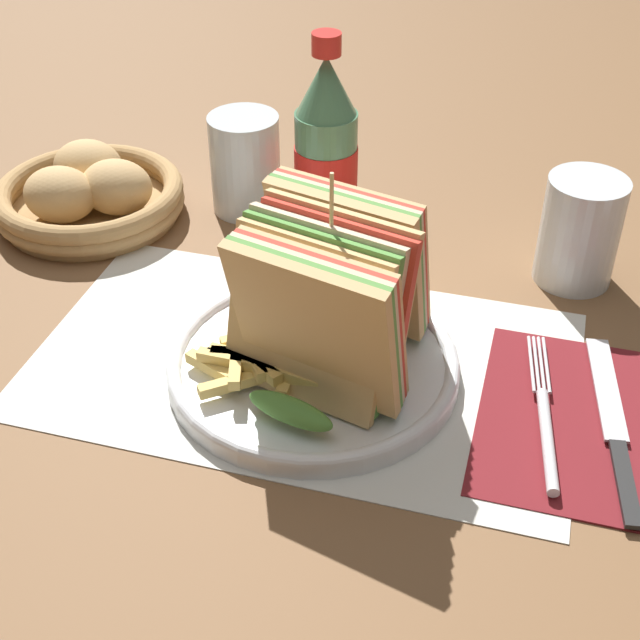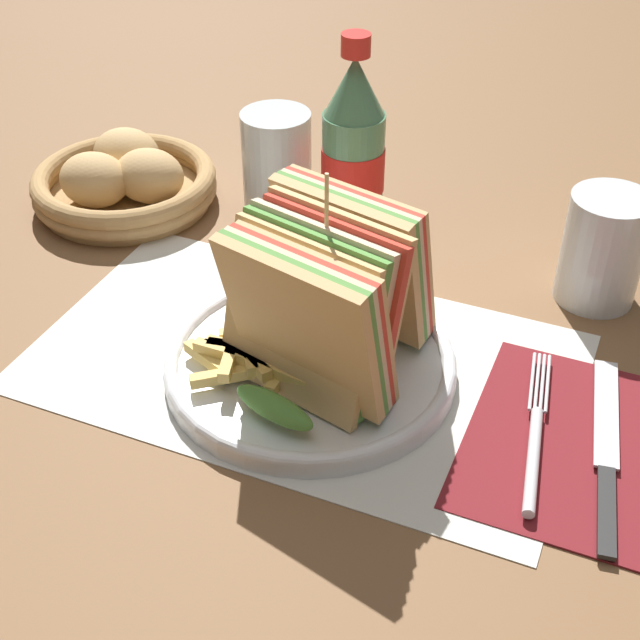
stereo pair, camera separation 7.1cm
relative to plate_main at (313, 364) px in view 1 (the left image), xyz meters
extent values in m
plane|color=brown|center=(0.02, 0.01, -0.01)|extent=(4.00, 4.00, 0.00)
cube|color=silver|center=(-0.01, 0.01, -0.01)|extent=(0.44, 0.26, 0.00)
cylinder|color=white|center=(0.00, 0.00, 0.00)|extent=(0.23, 0.23, 0.01)
torus|color=white|center=(0.00, 0.00, 0.00)|extent=(0.23, 0.23, 0.01)
cube|color=tan|center=(0.01, -0.05, 0.08)|extent=(0.13, 0.07, 0.13)
cube|color=#518E3D|center=(0.01, -0.04, 0.07)|extent=(0.13, 0.07, 0.13)
cube|color=beige|center=(0.02, -0.04, 0.07)|extent=(0.13, 0.07, 0.13)
cube|color=red|center=(0.02, -0.03, 0.07)|extent=(0.13, 0.07, 0.13)
cube|color=tan|center=(0.02, -0.02, 0.07)|extent=(0.13, 0.07, 0.13)
ellipsoid|color=#518E3D|center=(0.01, -0.08, 0.02)|extent=(0.07, 0.04, 0.02)
cube|color=tan|center=(0.00, -0.03, 0.07)|extent=(0.13, 0.07, 0.13)
cube|color=#518E3D|center=(0.01, -0.03, 0.07)|extent=(0.13, 0.07, 0.13)
cube|color=beige|center=(0.01, -0.02, 0.07)|extent=(0.13, 0.07, 0.13)
cube|color=red|center=(0.01, -0.01, 0.07)|extent=(0.13, 0.07, 0.13)
cube|color=tan|center=(0.01, 0.00, 0.08)|extent=(0.13, 0.07, 0.13)
ellipsoid|color=#518E3D|center=(0.01, -0.03, 0.02)|extent=(0.07, 0.04, 0.02)
cube|color=tan|center=(0.01, 0.04, 0.08)|extent=(0.13, 0.07, 0.13)
cube|color=#518E3D|center=(0.01, 0.05, 0.07)|extent=(0.13, 0.07, 0.13)
cube|color=beige|center=(0.02, 0.06, 0.07)|extent=(0.13, 0.07, 0.13)
cube|color=red|center=(0.02, 0.07, 0.07)|extent=(0.13, 0.07, 0.13)
cube|color=tan|center=(0.02, 0.07, 0.07)|extent=(0.13, 0.07, 0.13)
ellipsoid|color=#518E3D|center=(0.01, 0.02, 0.02)|extent=(0.07, 0.04, 0.02)
cylinder|color=tan|center=(0.01, 0.00, 0.09)|extent=(0.00, 0.00, 0.17)
cube|color=#E5C166|center=(-0.04, -0.05, 0.01)|extent=(0.05, 0.05, 0.01)
cube|color=#E5C166|center=(-0.07, -0.04, 0.01)|extent=(0.05, 0.03, 0.01)
cube|color=#E5C166|center=(-0.05, 0.00, 0.01)|extent=(0.03, 0.05, 0.01)
cube|color=#E5C166|center=(-0.01, -0.03, 0.01)|extent=(0.01, 0.06, 0.01)
cube|color=#E5C166|center=(-0.01, -0.04, 0.02)|extent=(0.07, 0.02, 0.01)
cube|color=#E5C166|center=(-0.04, -0.03, 0.02)|extent=(0.06, 0.02, 0.01)
cube|color=#E5C166|center=(-0.05, -0.01, 0.02)|extent=(0.05, 0.04, 0.01)
cube|color=#E5C166|center=(-0.04, -0.03, 0.02)|extent=(0.04, 0.05, 0.01)
cube|color=#E5C166|center=(-0.05, -0.03, 0.02)|extent=(0.05, 0.01, 0.01)
cube|color=#E5C166|center=(-0.03, -0.04, 0.02)|extent=(0.05, 0.04, 0.01)
cube|color=#E5C166|center=(-0.06, -0.04, 0.02)|extent=(0.05, 0.01, 0.01)
cube|color=#E5C166|center=(-0.05, 0.00, 0.02)|extent=(0.05, 0.02, 0.01)
cube|color=#E5C166|center=(-0.05, -0.04, 0.02)|extent=(0.03, 0.06, 0.01)
ellipsoid|color=maroon|center=(-0.05, 0.01, 0.02)|extent=(0.05, 0.04, 0.02)
cube|color=maroon|center=(0.21, 0.00, -0.01)|extent=(0.15, 0.20, 0.00)
cylinder|color=silver|center=(0.19, -0.03, 0.00)|extent=(0.02, 0.10, 0.01)
cylinder|color=silver|center=(0.17, 0.05, 0.00)|extent=(0.01, 0.07, 0.00)
cylinder|color=silver|center=(0.17, 0.05, 0.00)|extent=(0.01, 0.07, 0.00)
cylinder|color=silver|center=(0.18, 0.05, 0.00)|extent=(0.01, 0.07, 0.00)
cylinder|color=silver|center=(0.18, 0.05, 0.00)|extent=(0.01, 0.07, 0.00)
cube|color=black|center=(0.24, -0.06, 0.00)|extent=(0.02, 0.08, 0.00)
cube|color=silver|center=(0.23, 0.04, 0.00)|extent=(0.04, 0.12, 0.00)
cylinder|color=#4C7F5B|center=(-0.05, 0.22, 0.05)|extent=(0.06, 0.06, 0.12)
cylinder|color=red|center=(-0.05, 0.22, 0.06)|extent=(0.06, 0.06, 0.04)
cone|color=#4C7F5B|center=(-0.05, 0.22, 0.14)|extent=(0.06, 0.06, 0.06)
cylinder|color=red|center=(-0.05, 0.22, 0.18)|extent=(0.03, 0.03, 0.02)
cylinder|color=silver|center=(0.19, 0.20, 0.04)|extent=(0.07, 0.07, 0.10)
cylinder|color=black|center=(0.19, 0.20, 0.02)|extent=(0.06, 0.06, 0.06)
cylinder|color=silver|center=(-0.14, 0.24, 0.04)|extent=(0.07, 0.07, 0.10)
cylinder|color=black|center=(-0.14, 0.24, 0.01)|extent=(0.06, 0.06, 0.04)
cylinder|color=#AD8451|center=(-0.29, 0.18, 0.00)|extent=(0.18, 0.18, 0.01)
torus|color=#AD8451|center=(-0.29, 0.18, 0.01)|extent=(0.19, 0.19, 0.02)
torus|color=#AD8451|center=(-0.29, 0.18, 0.02)|extent=(0.19, 0.19, 0.02)
ellipsoid|color=tan|center=(-0.26, 0.18, 0.03)|extent=(0.07, 0.06, 0.05)
ellipsoid|color=tan|center=(-0.30, 0.21, 0.03)|extent=(0.07, 0.06, 0.05)
ellipsoid|color=tan|center=(-0.30, 0.15, 0.03)|extent=(0.07, 0.06, 0.05)
camera|label=1|loc=(0.15, -0.53, 0.46)|focal=50.00mm
camera|label=2|loc=(0.22, -0.50, 0.46)|focal=50.00mm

